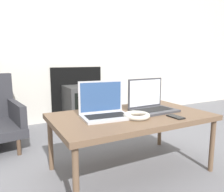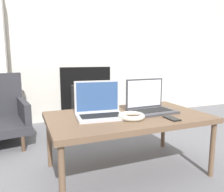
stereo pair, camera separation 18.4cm
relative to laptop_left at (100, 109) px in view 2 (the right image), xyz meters
The scene contains 8 objects.
ground_plane 0.59m from the laptop_left, 51.58° to the right, with size 14.00×14.00×0.00m, color slate.
wall_back 1.79m from the laptop_left, 82.72° to the left, with size 7.00×0.08×2.60m.
table 0.22m from the laptop_left, 10.06° to the right, with size 1.14×0.67×0.44m.
laptop_left is the anchor object (origin of this frame).
laptop_right 0.41m from the laptop_left, ahead, with size 0.34×0.25×0.25m.
headphones 0.23m from the laptop_left, 37.34° to the right, with size 0.18×0.18×0.03m.
phone 0.50m from the laptop_left, 31.28° to the right, with size 0.06×0.12×0.01m.
tv 1.38m from the laptop_left, 75.87° to the left, with size 0.45×0.45×0.50m.
Camera 2 is at (-0.69, -1.17, 0.83)m, focal length 35.00 mm.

